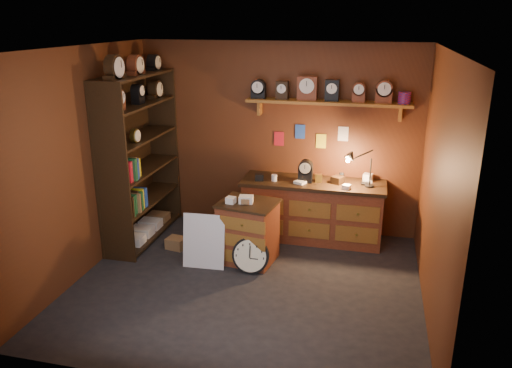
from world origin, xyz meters
The scene contains 11 objects.
floor centered at (0.00, 0.00, 0.00)m, with size 4.00×4.00×0.00m, color black.
room_shell centered at (0.04, 0.11, 1.72)m, with size 4.02×3.62×2.71m.
shelving_unit centered at (-1.79, 0.98, 1.25)m, with size 0.47×1.60×2.58m.
workbench centered at (0.57, 1.47, 0.47)m, with size 1.97×0.66×1.36m.
low_cabinet centered at (-0.14, 0.60, 0.43)m, with size 0.78×0.69×0.89m.
big_round_clock centered at (-0.03, 0.30, 0.23)m, with size 0.46×0.16×0.46m.
white_panel centered at (-0.64, 0.31, 0.00)m, with size 0.53×0.02×0.71m, color silver.
mini_fridge centered at (-0.36, 0.93, 0.24)m, with size 0.59×0.61×0.49m.
floor_box_a centered at (-1.18, 0.71, 0.07)m, with size 0.24×0.21×0.15m, color olive.
floor_box_b centered at (-0.52, 0.49, 0.06)m, with size 0.20×0.24×0.12m, color white.
floor_box_c centered at (-0.14, 0.69, 0.08)m, with size 0.22×0.18×0.16m, color olive.
Camera 1 is at (1.33, -5.05, 3.01)m, focal length 35.00 mm.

